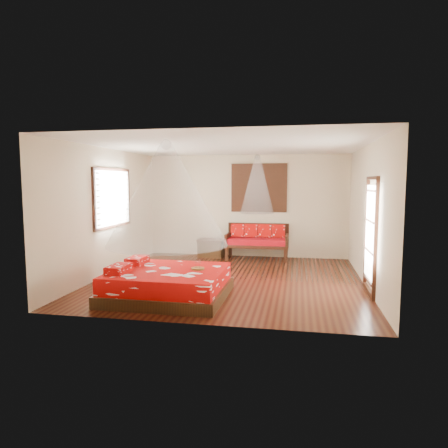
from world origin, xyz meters
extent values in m
cube|color=#33120B|center=(0.00, 0.00, -0.01)|extent=(5.50, 5.50, 0.02)
cube|color=white|center=(0.00, 0.00, 2.81)|extent=(5.50, 5.50, 0.02)
cube|color=beige|center=(-2.76, 0.00, 1.40)|extent=(0.02, 5.50, 2.80)
cube|color=beige|center=(2.76, 0.00, 1.40)|extent=(0.02, 5.50, 2.80)
cube|color=beige|center=(0.00, 2.76, 1.40)|extent=(5.50, 0.02, 2.80)
cube|color=beige|center=(0.00, -2.76, 1.40)|extent=(5.50, 0.02, 2.80)
cube|color=black|center=(-0.85, -1.52, 0.10)|extent=(2.07, 1.88, 0.20)
cube|color=#AB0805|center=(-0.85, -1.52, 0.35)|extent=(1.97, 1.78, 0.30)
cube|color=#AB0805|center=(-1.61, -1.90, 0.57)|extent=(0.30, 0.54, 0.14)
cube|color=#AB0805|center=(-1.60, -1.12, 0.57)|extent=(0.30, 0.54, 0.14)
cube|color=black|center=(-0.42, 1.99, 0.21)|extent=(0.08, 0.08, 0.42)
cube|color=black|center=(1.11, 1.99, 0.21)|extent=(0.08, 0.08, 0.42)
cube|color=black|center=(-0.42, 2.61, 0.21)|extent=(0.08, 0.08, 0.42)
cube|color=black|center=(1.11, 2.61, 0.21)|extent=(0.08, 0.08, 0.42)
cube|color=black|center=(0.34, 2.30, 0.38)|extent=(1.66, 0.74, 0.08)
cube|color=#9B0508|center=(0.34, 2.30, 0.49)|extent=(1.60, 0.68, 0.14)
cube|color=black|center=(0.34, 2.63, 0.67)|extent=(1.66, 0.06, 0.55)
cube|color=black|center=(-0.44, 2.30, 0.54)|extent=(0.06, 0.74, 0.30)
cube|color=black|center=(1.13, 2.30, 0.54)|extent=(0.06, 0.74, 0.30)
cube|color=#AB0805|center=(-0.21, 2.51, 0.73)|extent=(0.35, 0.19, 0.37)
cube|color=#AB0805|center=(0.16, 2.51, 0.73)|extent=(0.35, 0.19, 0.37)
cube|color=#AB0805|center=(0.53, 2.51, 0.73)|extent=(0.35, 0.19, 0.37)
cube|color=#AB0805|center=(0.89, 2.51, 0.73)|extent=(0.35, 0.19, 0.37)
cube|color=black|center=(-0.93, 2.45, 0.22)|extent=(0.69, 0.51, 0.44)
cube|color=black|center=(-0.93, 2.45, 0.46)|extent=(0.74, 0.56, 0.05)
cube|color=black|center=(0.34, 2.72, 1.90)|extent=(1.52, 0.06, 1.32)
cube|color=black|center=(0.34, 2.71, 1.90)|extent=(1.35, 0.04, 1.10)
cube|color=black|center=(-2.72, 0.20, 1.70)|extent=(0.08, 1.74, 1.34)
cube|color=silver|center=(-2.68, 0.20, 1.70)|extent=(0.04, 1.54, 1.10)
cube|color=black|center=(2.72, -0.60, 1.05)|extent=(0.08, 1.02, 2.16)
cube|color=white|center=(2.70, -0.60, 1.15)|extent=(0.03, 0.82, 1.70)
cylinder|color=brown|center=(-0.34, -1.38, 0.52)|extent=(0.24, 0.24, 0.03)
cone|color=white|center=(-0.85, -1.52, 1.85)|extent=(2.14, 2.14, 1.80)
cone|color=white|center=(0.34, 2.25, 2.00)|extent=(0.88, 0.88, 1.50)
camera|label=1|loc=(1.41, -8.19, 2.06)|focal=32.00mm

